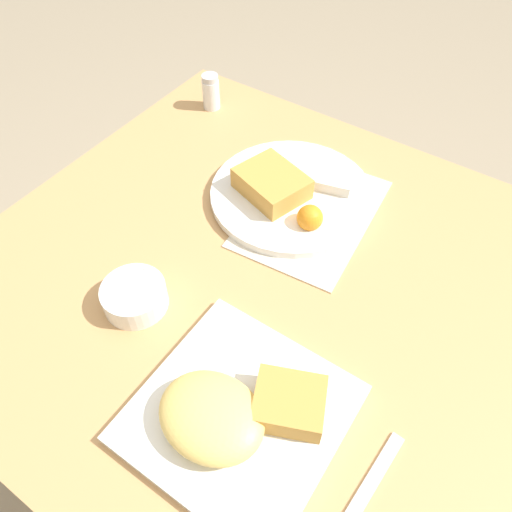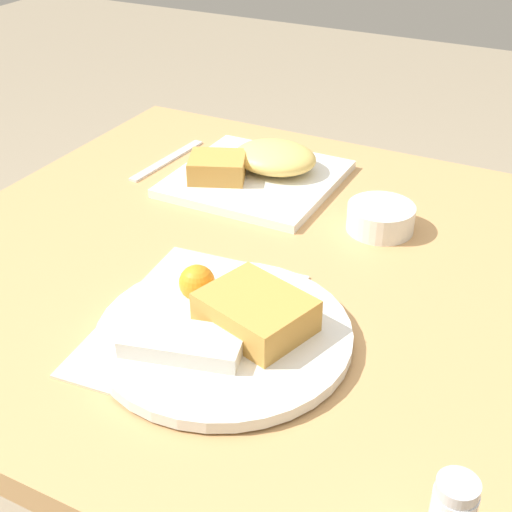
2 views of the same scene
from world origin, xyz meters
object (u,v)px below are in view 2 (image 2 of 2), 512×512
object	(u,v)px
plate_oval_far	(227,327)
plate_square_near	(258,169)
sauce_ramekin	(381,217)
butter_knife	(168,160)

from	to	relation	value
plate_oval_far	plate_square_near	bearing A→B (deg)	-67.87
sauce_ramekin	butter_knife	distance (m)	0.41
butter_knife	sauce_ramekin	bearing A→B (deg)	85.41
plate_square_near	plate_oval_far	xyz separation A→B (m)	(-0.16, 0.38, -0.00)
sauce_ramekin	plate_square_near	bearing A→B (deg)	-15.24
plate_oval_far	sauce_ramekin	xyz separation A→B (m)	(-0.07, -0.32, 0.00)
plate_oval_far	sauce_ramekin	bearing A→B (deg)	-102.46
plate_square_near	butter_knife	size ratio (longest dim) A/B	1.32
plate_square_near	sauce_ramekin	bearing A→B (deg)	164.76
plate_oval_far	butter_knife	distance (m)	0.50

